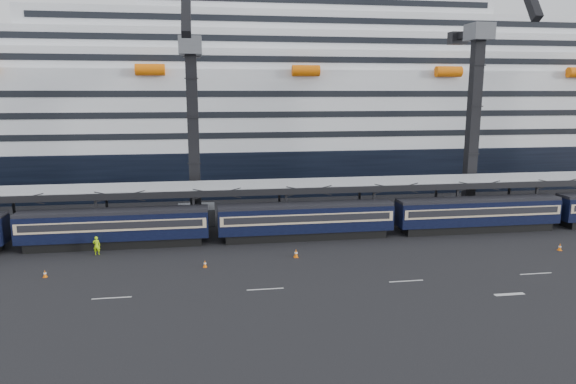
# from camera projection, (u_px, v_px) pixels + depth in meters

# --- Properties ---
(ground) EXTENTS (260.00, 260.00, 0.00)m
(ground) POSITION_uv_depth(u_px,v_px,m) (410.00, 265.00, 47.57)
(ground) COLOR black
(ground) RESTS_ON ground
(lane_markings) EXTENTS (111.00, 4.27, 0.02)m
(lane_markings) POSITION_uv_depth(u_px,v_px,m) (525.00, 280.00, 43.71)
(lane_markings) COLOR beige
(lane_markings) RESTS_ON ground
(train) EXTENTS (133.05, 3.00, 4.05)m
(train) POSITION_uv_depth(u_px,v_px,m) (336.00, 218.00, 56.16)
(train) COLOR black
(train) RESTS_ON ground
(canopy) EXTENTS (130.00, 6.25, 5.53)m
(canopy) POSITION_uv_depth(u_px,v_px,m) (367.00, 183.00, 60.15)
(canopy) COLOR #9C9FA4
(canopy) RESTS_ON ground
(cruise_ship) EXTENTS (214.09, 28.84, 34.00)m
(cruise_ship) POSITION_uv_depth(u_px,v_px,m) (307.00, 112.00, 89.68)
(cruise_ship) COLOR black
(cruise_ship) RESTS_ON ground
(crane_dark_near) EXTENTS (4.50, 17.75, 35.08)m
(crane_dark_near) POSITION_uv_depth(u_px,v_px,m) (193.00, 125.00, 60.36)
(crane_dark_near) COLOR #4B4E53
(crane_dark_near) RESTS_ON ground
(crane_dark_mid) EXTENTS (4.50, 18.24, 39.64)m
(crane_dark_mid) POSITION_uv_depth(u_px,v_px,m) (475.00, 111.00, 64.31)
(crane_dark_mid) COLOR #4B4E53
(crane_dark_mid) RESTS_ON ground
(worker) EXTENTS (0.70, 0.47, 1.87)m
(worker) POSITION_uv_depth(u_px,v_px,m) (97.00, 245.00, 50.31)
(worker) COLOR #B8F60C
(worker) RESTS_ON ground
(traffic_cone_b) EXTENTS (0.34, 0.34, 0.68)m
(traffic_cone_b) POSITION_uv_depth(u_px,v_px,m) (45.00, 274.00, 44.25)
(traffic_cone_b) COLOR orange
(traffic_cone_b) RESTS_ON ground
(traffic_cone_c) EXTENTS (0.34, 0.34, 0.68)m
(traffic_cone_c) POSITION_uv_depth(u_px,v_px,m) (205.00, 264.00, 46.79)
(traffic_cone_c) COLOR orange
(traffic_cone_c) RESTS_ON ground
(traffic_cone_d) EXTENTS (0.43, 0.43, 0.86)m
(traffic_cone_d) POSITION_uv_depth(u_px,v_px,m) (296.00, 253.00, 49.60)
(traffic_cone_d) COLOR orange
(traffic_cone_d) RESTS_ON ground
(traffic_cone_e) EXTENTS (0.38, 0.38, 0.76)m
(traffic_cone_e) POSITION_uv_depth(u_px,v_px,m) (560.00, 247.00, 51.78)
(traffic_cone_e) COLOR orange
(traffic_cone_e) RESTS_ON ground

